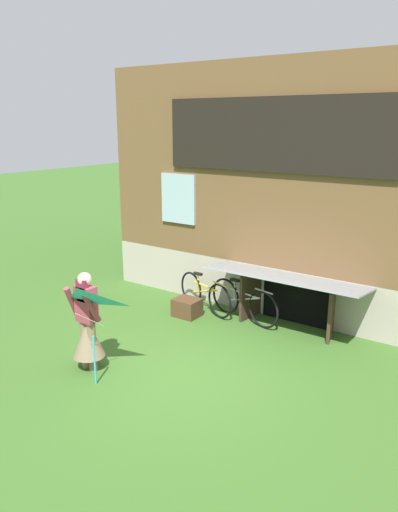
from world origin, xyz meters
TOP-DOWN VIEW (x-y plane):
  - ground_plane at (0.00, 0.00)m, footprint 60.00×60.00m
  - log_house at (0.00, 5.75)m, footprint 8.17×6.61m
  - person at (-1.32, -0.73)m, footprint 0.61×0.53m
  - kite at (-0.91, -1.24)m, footprint 0.89×0.93m
  - bicycle_silver at (-0.27, 2.49)m, footprint 1.76×0.46m
  - bicycle_yellow at (-1.21, 2.47)m, footprint 1.66×0.60m
  - wooden_crate at (-1.34, 2.00)m, footprint 0.52×0.44m

SIDE VIEW (x-z plane):
  - ground_plane at x=0.00m, z-range 0.00..0.00m
  - wooden_crate at x=-1.34m, z-range 0.00..0.37m
  - bicycle_yellow at x=-1.21m, z-range -0.01..0.78m
  - bicycle_silver at x=-0.27m, z-range -0.01..0.81m
  - person at x=-1.32m, z-range -0.13..1.52m
  - kite at x=-0.91m, z-range 0.51..2.02m
  - log_house at x=0.00m, z-range 0.00..5.10m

